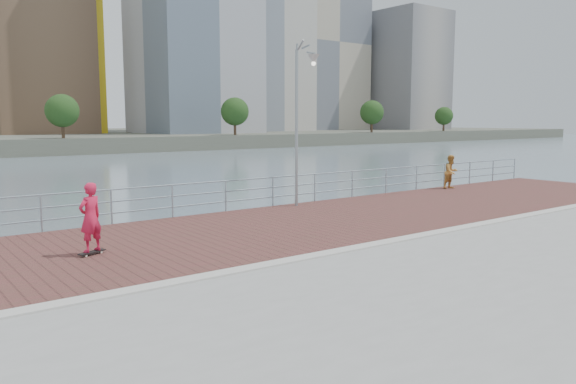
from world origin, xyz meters
TOP-DOWN VIEW (x-y plane):
  - water at (0.00, 0.00)m, footprint 400.00×400.00m
  - seawall at (0.00, -5.00)m, footprint 40.00×24.00m
  - brick_lane at (0.00, 3.60)m, footprint 40.00×6.80m
  - curb at (0.00, 0.00)m, footprint 40.00×0.40m
  - guardrail at (0.00, 7.00)m, footprint 39.06×0.06m
  - street_lamp at (3.82, 6.07)m, footprint 0.42×1.23m
  - skateboard at (-4.89, 3.36)m, footprint 0.71×0.42m
  - skateboarder at (-4.89, 3.36)m, footprint 0.71×0.59m
  - bystander at (12.89, 6.27)m, footprint 0.81×0.66m
  - skyline at (28.87, 104.21)m, footprint 233.00×41.00m
  - shoreline_trees at (23.70, 77.00)m, footprint 169.58×5.20m

SIDE VIEW (x-z plane):
  - water at x=0.00m, z-range -2.00..-2.00m
  - seawall at x=0.00m, z-range -2.00..0.00m
  - brick_lane at x=0.00m, z-range 0.00..0.02m
  - curb at x=0.00m, z-range 0.00..0.06m
  - skateboard at x=-4.89m, z-range 0.04..0.12m
  - guardrail at x=0.00m, z-range 0.13..1.25m
  - bystander at x=12.89m, z-range 0.02..1.60m
  - skateboarder at x=-4.89m, z-range 0.10..1.77m
  - street_lamp at x=3.82m, z-range 1.22..7.04m
  - shoreline_trees at x=23.70m, z-range 0.99..7.93m
  - skyline at x=28.87m, z-range -8.46..58.56m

